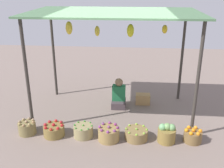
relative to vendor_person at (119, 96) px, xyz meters
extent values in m
plane|color=gray|center=(-0.11, -0.33, -0.30)|extent=(14.00, 14.00, 0.00)
cylinder|color=#38332D|center=(-1.86, -1.29, 0.93)|extent=(0.07, 0.07, 2.45)
cylinder|color=#38332D|center=(1.65, -1.29, 0.93)|extent=(0.07, 0.07, 2.45)
cylinder|color=#38332D|center=(-1.86, 0.63, 0.93)|extent=(0.07, 0.07, 2.45)
cylinder|color=#38332D|center=(1.65, 0.63, 0.93)|extent=(0.07, 0.07, 2.45)
cube|color=#537D53|center=(-0.11, -0.33, 2.17)|extent=(3.81, 2.23, 0.04)
ellipsoid|color=yellow|center=(-1.20, -0.11, 1.77)|extent=(0.16, 0.16, 0.31)
ellipsoid|color=yellow|center=(-0.47, -0.46, 1.77)|extent=(0.11, 0.11, 0.23)
ellipsoid|color=yellow|center=(0.27, -0.35, 1.77)|extent=(0.16, 0.16, 0.29)
ellipsoid|color=yellow|center=(1.06, -0.09, 1.77)|extent=(0.12, 0.12, 0.20)
cube|color=#463A3F|center=(0.00, -0.03, -0.21)|extent=(0.36, 0.44, 0.18)
cube|color=#216B3F|center=(0.00, 0.02, 0.08)|extent=(0.34, 0.22, 0.40)
sphere|color=#8F6E4E|center=(0.00, 0.02, 0.38)|extent=(0.21, 0.21, 0.21)
cylinder|color=olive|center=(-1.91, -1.51, -0.17)|extent=(0.37, 0.37, 0.26)
sphere|color=#A5805D|center=(-1.91, -1.51, -0.01)|extent=(0.06, 0.06, 0.06)
sphere|color=#A2794C|center=(-1.75, -1.51, -0.02)|extent=(0.06, 0.06, 0.06)
sphere|color=#A1825F|center=(-1.80, -1.41, -0.02)|extent=(0.06, 0.06, 0.06)
sphere|color=#987A5D|center=(-1.91, -1.36, -0.02)|extent=(0.06, 0.06, 0.06)
sphere|color=#9D815D|center=(-2.01, -1.41, -0.02)|extent=(0.06, 0.06, 0.06)
sphere|color=#997E5E|center=(-2.06, -1.51, -0.02)|extent=(0.06, 0.06, 0.06)
sphere|color=#9F874F|center=(-2.01, -1.62, -0.02)|extent=(0.06, 0.06, 0.06)
sphere|color=#9C764E|center=(-1.91, -1.67, -0.02)|extent=(0.06, 0.06, 0.06)
sphere|color=#9E834F|center=(-1.80, -1.62, -0.02)|extent=(0.06, 0.06, 0.06)
cylinder|color=olive|center=(-1.30, -1.54, -0.18)|extent=(0.45, 0.45, 0.23)
sphere|color=#B41920|center=(-1.30, -1.54, -0.04)|extent=(0.07, 0.07, 0.07)
sphere|color=red|center=(-1.12, -1.54, -0.04)|extent=(0.07, 0.07, 0.07)
sphere|color=#A82227|center=(-1.17, -1.41, -0.04)|extent=(0.07, 0.07, 0.07)
sphere|color=red|center=(-1.30, -1.36, -0.04)|extent=(0.07, 0.07, 0.07)
sphere|color=#A92427|center=(-1.43, -1.41, -0.04)|extent=(0.07, 0.07, 0.07)
sphere|color=#B3242C|center=(-1.48, -1.54, -0.04)|extent=(0.07, 0.07, 0.07)
sphere|color=#AD1A1C|center=(-1.43, -1.67, -0.04)|extent=(0.07, 0.07, 0.07)
sphere|color=#AF281C|center=(-1.30, -1.73, -0.04)|extent=(0.07, 0.07, 0.07)
sphere|color=#B32124|center=(-1.17, -1.67, -0.04)|extent=(0.07, 0.07, 0.07)
cylinder|color=#948659|center=(-0.66, -1.53, -0.17)|extent=(0.41, 0.41, 0.25)
sphere|color=#3F8F2D|center=(-0.66, -1.53, -0.03)|extent=(0.04, 0.04, 0.04)
sphere|color=#33822B|center=(-0.48, -1.53, -0.03)|extent=(0.04, 0.04, 0.04)
sphere|color=#32832C|center=(-0.53, -1.40, -0.03)|extent=(0.04, 0.04, 0.04)
sphere|color=green|center=(-0.66, -1.34, -0.03)|extent=(0.04, 0.04, 0.04)
sphere|color=#3A9025|center=(-0.79, -1.40, -0.03)|extent=(0.04, 0.04, 0.04)
sphere|color=#2F8B30|center=(-0.85, -1.53, -0.03)|extent=(0.04, 0.04, 0.04)
sphere|color=#378C2D|center=(-0.79, -1.66, -0.03)|extent=(0.04, 0.04, 0.04)
sphere|color=#3D8E27|center=(-0.66, -1.71, -0.03)|extent=(0.04, 0.04, 0.04)
sphere|color=#358732|center=(-0.53, -1.66, -0.03)|extent=(0.04, 0.04, 0.04)
cylinder|color=olive|center=(-0.11, -1.61, -0.16)|extent=(0.45, 0.45, 0.28)
sphere|color=#7C406D|center=(-0.11, -1.61, 0.01)|extent=(0.06, 0.06, 0.06)
sphere|color=#763167|center=(0.07, -1.61, 0.00)|extent=(0.06, 0.06, 0.06)
sphere|color=#802E6B|center=(0.02, -1.48, 0.00)|extent=(0.06, 0.06, 0.06)
sphere|color=#853972|center=(-0.11, -1.43, 0.00)|extent=(0.06, 0.06, 0.06)
sphere|color=#7A3F79|center=(-0.24, -1.48, 0.00)|extent=(0.06, 0.06, 0.06)
sphere|color=#833979|center=(-0.30, -1.61, 0.00)|extent=(0.06, 0.06, 0.06)
sphere|color=#813869|center=(-0.24, -1.74, 0.00)|extent=(0.06, 0.06, 0.06)
sphere|color=#7E3673|center=(-0.11, -1.80, 0.00)|extent=(0.06, 0.06, 0.06)
sphere|color=#7A3C70|center=(0.02, -1.74, 0.00)|extent=(0.06, 0.06, 0.06)
cylinder|color=olive|center=(0.47, -1.53, -0.19)|extent=(0.48, 0.48, 0.22)
sphere|color=#82CA3D|center=(0.47, -1.53, -0.06)|extent=(0.04, 0.04, 0.04)
sphere|color=#87C835|center=(0.68, -1.53, -0.07)|extent=(0.04, 0.04, 0.04)
sphere|color=#86CA34|center=(0.62, -1.37, -0.07)|extent=(0.04, 0.04, 0.04)
sphere|color=#8CC935|center=(0.47, -1.31, -0.07)|extent=(0.04, 0.04, 0.04)
sphere|color=#8CBE33|center=(0.32, -1.37, -0.07)|extent=(0.04, 0.04, 0.04)
sphere|color=#85BD35|center=(0.25, -1.53, -0.07)|extent=(0.04, 0.04, 0.04)
sphere|color=#87BC36|center=(0.32, -1.68, -0.07)|extent=(0.04, 0.04, 0.04)
sphere|color=#8DCB39|center=(0.47, -1.74, -0.07)|extent=(0.04, 0.04, 0.04)
sphere|color=#93CC41|center=(0.62, -1.68, -0.07)|extent=(0.04, 0.04, 0.04)
cylinder|color=olive|center=(1.09, -1.58, -0.15)|extent=(0.37, 0.37, 0.29)
sphere|color=#77A65D|center=(1.09, -1.58, 0.05)|extent=(0.15, 0.15, 0.15)
sphere|color=#74A966|center=(1.18, -1.58, 0.04)|extent=(0.15, 0.15, 0.15)
sphere|color=#70AF70|center=(0.99, -1.58, 0.04)|extent=(0.15, 0.15, 0.15)
cylinder|color=brown|center=(1.63, -1.52, -0.18)|extent=(0.37, 0.37, 0.24)
sphere|color=orange|center=(1.63, -1.52, -0.03)|extent=(0.08, 0.08, 0.08)
sphere|color=orange|center=(1.77, -1.52, -0.04)|extent=(0.08, 0.08, 0.08)
sphere|color=orange|center=(1.70, -1.40, -0.04)|extent=(0.08, 0.08, 0.08)
sphere|color=orange|center=(1.56, -1.40, -0.04)|extent=(0.08, 0.08, 0.08)
sphere|color=orange|center=(1.49, -1.52, -0.04)|extent=(0.08, 0.08, 0.08)
sphere|color=orange|center=(1.56, -1.65, -0.04)|extent=(0.08, 0.08, 0.08)
sphere|color=orange|center=(1.70, -1.65, -0.04)|extent=(0.08, 0.08, 0.08)
cube|color=#A27E4D|center=(0.64, 0.21, -0.16)|extent=(0.38, 0.24, 0.28)
camera|label=1|loc=(0.37, -6.35, 2.83)|focal=42.44mm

